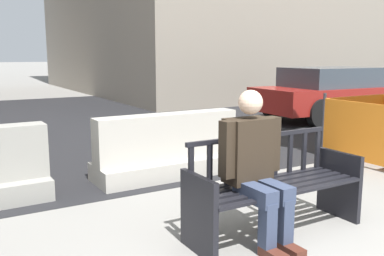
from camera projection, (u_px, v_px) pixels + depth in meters
The scene contains 5 objects.
street_asphalt at pixel (55, 122), 10.28m from camera, with size 120.00×12.00×0.01m, color black.
street_bench at pixel (274, 190), 3.87m from camera, with size 1.69×0.53×0.88m.
seated_person at pixel (255, 164), 3.63m from camera, with size 0.58×0.72×1.31m.
jersey_barrier_centre at pixel (168, 151), 5.71m from camera, with size 2.01×0.70×0.84m.
car_sedan_mid at pixel (334, 93), 10.77m from camera, with size 4.32×1.99×1.29m.
Camera 1 is at (-2.31, -1.73, 1.61)m, focal length 40.00 mm.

